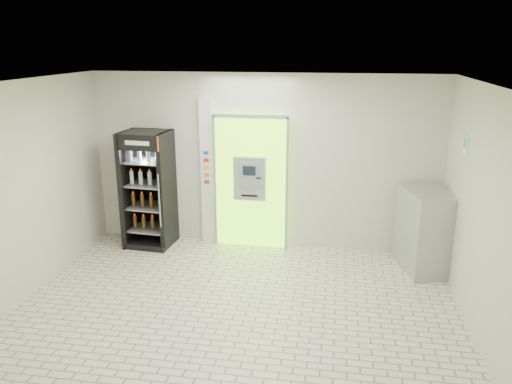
# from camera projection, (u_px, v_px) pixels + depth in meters

# --- Properties ---
(ground) EXTENTS (6.00, 6.00, 0.00)m
(ground) POSITION_uv_depth(u_px,v_px,m) (234.00, 315.00, 6.62)
(ground) COLOR beige
(ground) RESTS_ON ground
(room_shell) EXTENTS (6.00, 6.00, 6.00)m
(room_shell) POSITION_uv_depth(u_px,v_px,m) (232.00, 181.00, 6.08)
(room_shell) COLOR beige
(room_shell) RESTS_ON ground
(atm_assembly) EXTENTS (1.30, 0.24, 2.33)m
(atm_assembly) POSITION_uv_depth(u_px,v_px,m) (251.00, 181.00, 8.59)
(atm_assembly) COLOR #85EC17
(atm_assembly) RESTS_ON ground
(pillar) EXTENTS (0.22, 0.11, 2.60)m
(pillar) POSITION_uv_depth(u_px,v_px,m) (207.00, 172.00, 8.71)
(pillar) COLOR silver
(pillar) RESTS_ON ground
(beverage_cooler) EXTENTS (0.82, 0.76, 2.04)m
(beverage_cooler) POSITION_uv_depth(u_px,v_px,m) (149.00, 191.00, 8.68)
(beverage_cooler) COLOR black
(beverage_cooler) RESTS_ON ground
(steel_cabinet) EXTENTS (0.89, 1.11, 1.30)m
(steel_cabinet) POSITION_uv_depth(u_px,v_px,m) (425.00, 230.00, 7.79)
(steel_cabinet) COLOR #A0A3A7
(steel_cabinet) RESTS_ON ground
(exit_sign) EXTENTS (0.02, 0.22, 0.26)m
(exit_sign) POSITION_uv_depth(u_px,v_px,m) (466.00, 145.00, 6.85)
(exit_sign) COLOR white
(exit_sign) RESTS_ON room_shell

